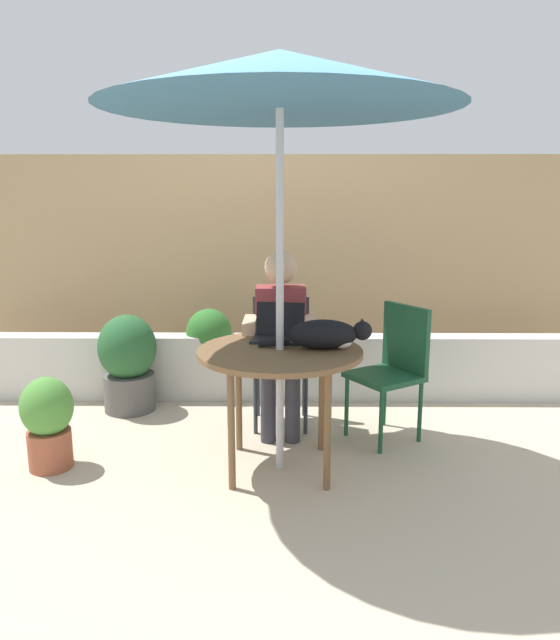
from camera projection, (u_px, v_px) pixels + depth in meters
name	position (u px, v px, depth m)	size (l,w,h in m)	color
ground_plane	(280.00, 468.00, 3.57)	(14.00, 14.00, 0.00)	#BCAD93
fence_back	(282.00, 266.00, 5.33)	(5.79, 0.08, 1.93)	tan
planter_wall_low	(281.00, 367.00, 4.74)	(5.21, 0.20, 0.51)	beige
patio_table	(280.00, 360.00, 3.43)	(0.95, 0.95, 0.73)	brown
patio_umbrella	(280.00, 80.00, 3.12)	(1.94, 1.94, 2.34)	#B7B7BC
chair_occupied	(281.00, 350.00, 4.22)	(0.40, 0.40, 0.89)	#33383F
chair_empty	(394.00, 361.00, 3.94)	(0.55, 0.55, 0.89)	#194C2D
person_seated	(281.00, 332.00, 4.03)	(0.48, 0.48, 1.23)	maroon
laptop	(278.00, 329.00, 3.65)	(0.33, 0.29, 0.21)	black
cat	(327.00, 335.00, 3.42)	(0.65, 0.20, 0.17)	black
potted_plant_near_fence	(48.00, 420.00, 3.52)	(0.30, 0.30, 0.56)	#9E5138
potted_plant_by_chair	(209.00, 347.00, 4.78)	(0.36, 0.36, 0.71)	#595654
potted_plant_corner	(128.00, 361.00, 4.45)	(0.43, 0.43, 0.73)	#595654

